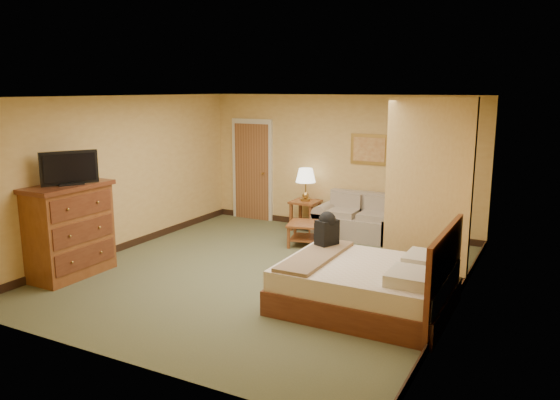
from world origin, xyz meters
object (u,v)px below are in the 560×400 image
Objects in this scene: loveseat at (360,224)px; dresser at (69,230)px; coffee_table at (307,229)px; bed at (370,285)px.

dresser reaches higher than loveseat.
loveseat is 2.12× the size of coffee_table.
bed reaches higher than coffee_table.
loveseat is at bearing 54.06° from coffee_table.
coffee_table is 2.90m from bed.
loveseat reaches higher than coffee_table.
loveseat is at bearing 52.26° from dresser.
dresser reaches higher than bed.
bed is (4.29, 0.85, -0.38)m from dresser.
coffee_table is at bearing -125.94° from loveseat.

